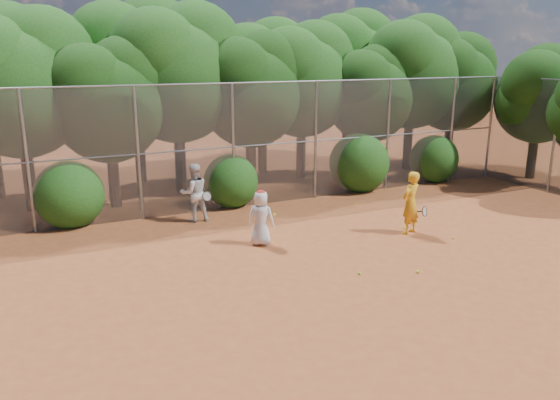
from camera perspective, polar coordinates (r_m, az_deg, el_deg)
ground at (r=13.32m, az=8.57°, el=-6.64°), size 80.00×80.00×0.00m
fence_back at (r=17.85m, az=-2.25°, el=5.93°), size 20.05×0.09×4.03m
fence_side at (r=21.72m, az=26.78°, el=5.97°), size 0.09×6.09×4.03m
tree_1 at (r=18.77m, az=-25.61°, el=11.43°), size 4.64×4.03×6.35m
tree_2 at (r=18.28m, az=-17.46°, el=10.31°), size 3.99×3.47×5.47m
tree_3 at (r=19.73m, az=-10.68°, el=13.40°), size 4.89×4.26×6.70m
tree_4 at (r=19.97m, az=-3.06°, el=11.82°), size 4.19×3.64×5.73m
tree_5 at (r=21.74m, az=2.37°, el=12.86°), size 4.51×3.92×6.17m
tree_6 at (r=22.20m, az=9.41°, el=11.22°), size 3.86×3.36×5.29m
tree_7 at (r=24.14m, az=13.71°, el=13.23°), size 4.77×4.14×6.53m
tree_8 at (r=25.23m, az=17.70°, el=11.96°), size 4.25×3.70×5.82m
tree_10 at (r=21.65m, az=-14.88°, el=13.91°), size 5.15×4.48×7.06m
tree_11 at (r=22.75m, az=-1.84°, el=13.26°), size 4.64×4.03×6.35m
tree_12 at (r=25.39m, az=7.25°, el=14.13°), size 5.02×4.37×6.88m
tree_13 at (r=23.98m, az=25.54°, el=10.25°), size 3.86×3.36×5.29m
bush_0 at (r=17.00m, az=-21.19°, el=0.82°), size 2.00×2.00×2.00m
bush_1 at (r=18.02m, az=-5.17°, el=2.23°), size 1.80×1.80×1.80m
bush_2 at (r=20.21m, az=8.27°, el=4.12°), size 2.20×2.20×2.20m
bush_3 at (r=22.33m, az=15.80°, el=4.36°), size 1.90×1.90×1.90m
player_yellow at (r=15.53m, az=13.48°, el=-0.30°), size 0.88×0.61×1.77m
player_teen at (r=14.25m, az=-2.00°, el=-1.86°), size 0.84×0.82×1.49m
player_white at (r=16.43m, az=-8.96°, el=0.76°), size 0.89×0.73×1.75m
ball_0 at (r=16.20m, az=12.81°, el=-2.75°), size 0.07×0.07×0.07m
ball_1 at (r=16.05m, az=13.00°, el=-2.93°), size 0.07×0.07×0.07m
ball_2 at (r=13.03m, az=14.20°, el=-7.29°), size 0.07×0.07×0.07m
ball_3 at (r=15.60m, az=17.64°, el=-3.79°), size 0.07×0.07×0.07m
ball_4 at (r=12.70m, az=8.32°, el=-7.57°), size 0.07×0.07×0.07m
ball_5 at (r=18.36m, az=8.02°, el=-0.40°), size 0.07×0.07×0.07m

